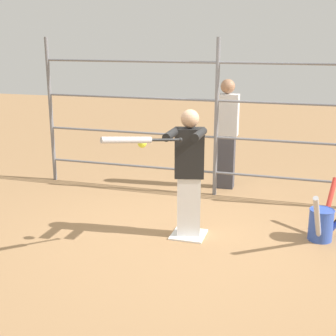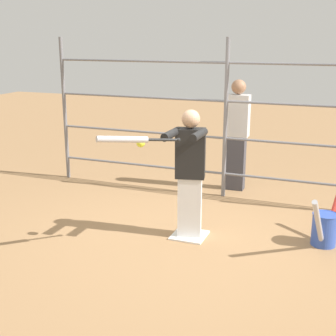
{
  "view_description": "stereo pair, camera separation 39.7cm",
  "coord_description": "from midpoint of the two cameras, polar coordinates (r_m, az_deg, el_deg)",
  "views": [
    {
      "loc": [
        -1.27,
        5.09,
        2.32
      ],
      "look_at": [
        0.2,
        0.19,
        0.89
      ],
      "focal_mm": 50.0,
      "sensor_mm": 36.0,
      "label": 1
    },
    {
      "loc": [
        -1.64,
        4.96,
        2.32
      ],
      "look_at": [
        0.2,
        0.19,
        0.89
      ],
      "focal_mm": 50.0,
      "sensor_mm": 36.0,
      "label": 2
    }
  ],
  "objects": [
    {
      "name": "baseball_bat_swinging",
      "position": [
        4.71,
        -6.64,
        3.39
      ],
      "size": [
        0.67,
        0.69,
        0.15
      ],
      "color": "black"
    },
    {
      "name": "bat_bucket",
      "position": [
        5.76,
        16.76,
        -6.2
      ],
      "size": [
        0.76,
        1.17,
        0.74
      ],
      "color": "#3351B2",
      "rests_on": "ground"
    },
    {
      "name": "home_plate",
      "position": [
        5.72,
        0.51,
        -8.15
      ],
      "size": [
        0.4,
        0.4,
        0.02
      ],
      "color": "white",
      "rests_on": "ground"
    },
    {
      "name": "softball_in_flight",
      "position": [
        5.03,
        -5.44,
        2.99
      ],
      "size": [
        0.1,
        0.1,
        0.1
      ],
      "color": "yellow"
    },
    {
      "name": "bystander_behind_fence",
      "position": [
        7.3,
        5.57,
        4.31
      ],
      "size": [
        0.35,
        0.22,
        1.71
      ],
      "color": "#3F3F47",
      "rests_on": "ground"
    },
    {
      "name": "fence_backstop",
      "position": [
        6.89,
        4.28,
        5.94
      ],
      "size": [
        5.52,
        0.06,
        2.32
      ],
      "color": "slate",
      "rests_on": "ground"
    },
    {
      "name": "ground_plane",
      "position": [
        5.73,
        0.51,
        -8.24
      ],
      "size": [
        24.0,
        24.0,
        0.0
      ],
      "primitive_type": "plane",
      "color": "#9E754C"
    },
    {
      "name": "batter",
      "position": [
        5.43,
        0.49,
        -0.27
      ],
      "size": [
        0.39,
        0.58,
        1.54
      ],
      "color": "silver",
      "rests_on": "ground"
    }
  ]
}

